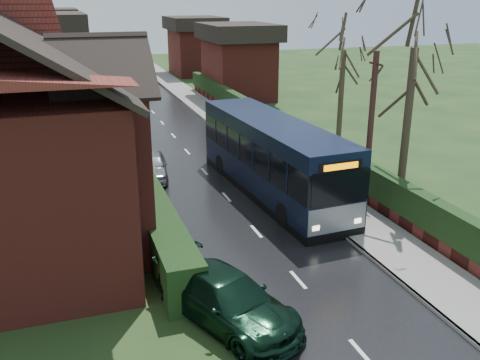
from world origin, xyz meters
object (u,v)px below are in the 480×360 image
object	(u,v)px
bus	(273,158)
car_green	(227,299)
brick_house	(8,125)
bus_stop_sign	(291,154)
telegraph_pole	(370,137)
car_silver	(151,166)

from	to	relation	value
bus	car_green	xyz separation A→B (m)	(-5.10, -9.35, -1.00)
brick_house	bus	xyz separation A→B (m)	(10.94, 1.09, -2.65)
bus_stop_sign	brick_house	bearing A→B (deg)	-151.22
car_green	bus_stop_sign	bearing A→B (deg)	33.60
brick_house	telegraph_pole	xyz separation A→B (m)	(13.53, -2.80, -0.90)
bus	car_green	size ratio (longest dim) A/B	2.32
car_silver	bus_stop_sign	xyz separation A→B (m)	(6.00, -3.86, 1.16)
brick_house	bus	size ratio (longest dim) A/B	1.26
brick_house	bus_stop_sign	xyz separation A→B (m)	(11.93, 1.22, -2.56)
bus	telegraph_pole	distance (m)	5.00
car_silver	bus_stop_sign	bearing A→B (deg)	-24.49
telegraph_pole	bus	bearing A→B (deg)	126.19
car_green	bus_stop_sign	distance (m)	11.33
car_silver	bus	bearing A→B (deg)	-30.32
brick_house	car_silver	bearing A→B (deg)	40.60
car_green	telegraph_pole	xyz separation A→B (m)	(7.70, 5.45, 2.75)
bus_stop_sign	telegraph_pole	bearing A→B (deg)	-45.42
brick_house	car_green	distance (m)	10.75
bus	brick_house	bearing A→B (deg)	-177.92
bus	car_silver	xyz separation A→B (m)	(-5.00, 3.99, -1.07)
telegraph_pole	bus_stop_sign	bearing A→B (deg)	114.16
car_silver	bus_stop_sign	size ratio (longest dim) A/B	1.41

